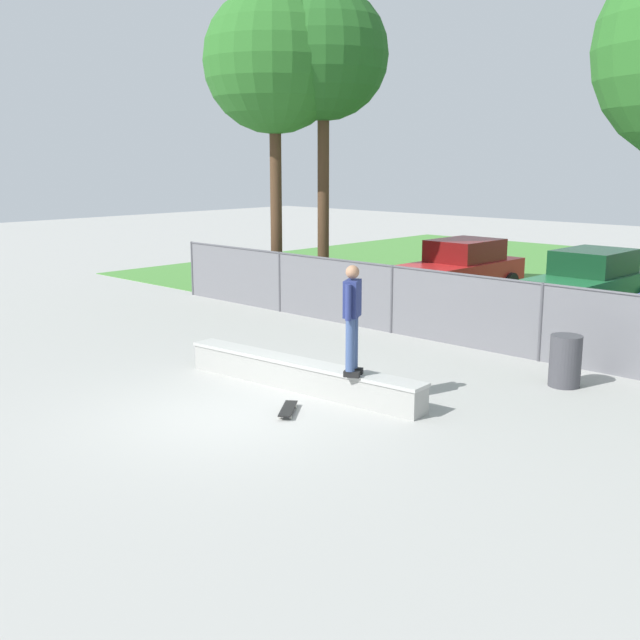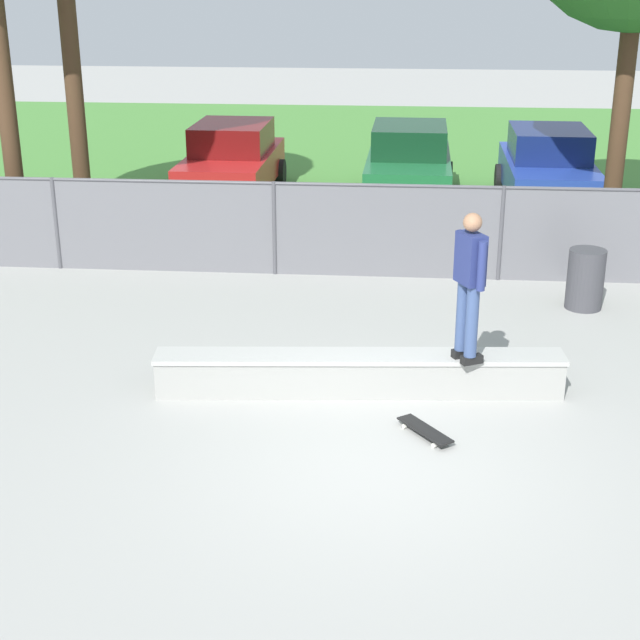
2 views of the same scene
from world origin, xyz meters
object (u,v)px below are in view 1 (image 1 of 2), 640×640
Objects in this scene: skateboarder at (352,315)px; trash_bin at (565,361)px; skateboard at (288,409)px; car_green at (591,281)px; tree_near_right at (323,56)px; tree_near_left at (274,62)px; concrete_ledge at (300,375)px; car_red at (462,267)px.

skateboarder is 4.16m from trash_bin.
skateboarder is at bearing -120.32° from trash_bin.
skateboard is 11.39m from car_green.
tree_near_right is at bearing 136.03° from skateboarder.
tree_near_left is 1.00× the size of tree_near_right.
skateboarder is at bearing -3.75° from concrete_ledge.
skateboard is at bearing -50.09° from tree_near_right.
skateboarder reaches higher than trash_bin.
trash_bin is (8.83, -3.09, -6.24)m from tree_near_right.
tree_near_left is 7.99m from car_red.
tree_near_left is (-6.44, 5.54, 6.27)m from concrete_ledge.
car_green is (6.14, 3.80, -5.87)m from tree_near_right.
tree_near_right is (-5.53, 6.48, 6.44)m from concrete_ledge.
tree_near_right is 9.14× the size of trash_bin.
trash_bin is at bearing -68.65° from car_green.
concrete_ledge reaches higher than skateboard.
skateboarder reaches higher than concrete_ledge.
skateboarder is 2.40× the size of skateboard.
skateboard is 5.14m from trash_bin.
skateboarder is 0.21× the size of tree_near_right.
skateboard is 0.18× the size of car_green.
trash_bin is (2.51, 4.47, 0.39)m from skateboard.
tree_near_left is 2.01× the size of car_green.
trash_bin is (6.64, -6.81, -0.37)m from car_red.
skateboarder is 0.21× the size of tree_near_left.
tree_near_right is (-6.80, 6.56, 5.18)m from skateboarder.
concrete_ledge is 2.77× the size of skateboarder.
car_red is (-4.61, 10.28, -0.69)m from skateboarder.
tree_near_left is 11.68m from trash_bin.
concrete_ledge is 10.56m from tree_near_left.
trash_bin is at bearing -19.28° from tree_near_right.
car_green is at bearing 86.61° from concrete_ledge.
car_green reaches higher than concrete_ledge.
tree_near_left is at bearing 143.92° from skateboarder.
tree_near_right reaches higher than skateboarder.
car_red and car_green have the same top height.
car_red is (3.10, 4.66, -5.70)m from tree_near_left.
tree_near_right is at bearing 130.49° from concrete_ledge.
tree_near_right is 2.01× the size of car_red.
skateboard is 0.09× the size of tree_near_left.
car_green is at bearing 90.93° from skateboard.
car_red is at bearing 114.14° from skateboarder.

